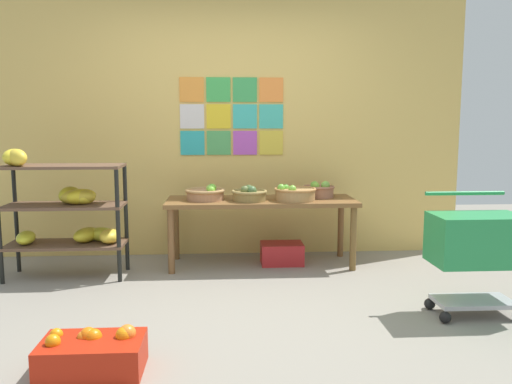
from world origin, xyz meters
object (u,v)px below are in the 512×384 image
(produce_crate_under_table, at_px, (282,253))
(shopping_cart, at_px, (476,244))
(banana_shelf_unit, at_px, (67,206))
(orange_crate_foreground, at_px, (93,354))
(fruit_basket_centre, at_px, (206,193))
(display_table, at_px, (261,207))
(fruit_basket_back_right, at_px, (249,194))
(fruit_basket_right, at_px, (319,190))
(fruit_basket_left, at_px, (295,193))

(produce_crate_under_table, height_order, shopping_cart, shopping_cart)
(banana_shelf_unit, xyz_separation_m, orange_crate_foreground, (0.65, -1.83, -0.53))
(fruit_basket_centre, bearing_deg, produce_crate_under_table, 1.56)
(display_table, height_order, shopping_cart, shopping_cart)
(banana_shelf_unit, height_order, orange_crate_foreground, banana_shelf_unit)
(banana_shelf_unit, bearing_deg, fruit_basket_back_right, 6.59)
(banana_shelf_unit, relative_size, fruit_basket_back_right, 3.43)
(fruit_basket_right, height_order, produce_crate_under_table, fruit_basket_right)
(banana_shelf_unit, xyz_separation_m, display_table, (1.72, 0.28, -0.07))
(banana_shelf_unit, distance_m, fruit_basket_centre, 1.23)
(banana_shelf_unit, relative_size, fruit_basket_right, 3.67)
(fruit_basket_back_right, height_order, fruit_basket_centre, fruit_basket_centre)
(display_table, relative_size, shopping_cart, 2.07)
(fruit_basket_right, height_order, fruit_basket_left, fruit_basket_right)
(banana_shelf_unit, relative_size, display_table, 0.64)
(display_table, xyz_separation_m, produce_crate_under_table, (0.20, 0.01, -0.46))
(produce_crate_under_table, bearing_deg, fruit_basket_left, -46.56)
(banana_shelf_unit, height_order, fruit_basket_left, banana_shelf_unit)
(produce_crate_under_table, xyz_separation_m, orange_crate_foreground, (-1.27, -2.12, 0.00))
(fruit_basket_centre, xyz_separation_m, fruit_basket_left, (0.82, -0.09, 0.00))
(fruit_basket_left, height_order, shopping_cart, shopping_cart)
(fruit_basket_right, relative_size, shopping_cart, 0.36)
(banana_shelf_unit, xyz_separation_m, fruit_basket_left, (2.02, 0.18, 0.07))
(fruit_basket_back_right, xyz_separation_m, fruit_basket_right, (0.68, 0.21, 0.00))
(fruit_basket_back_right, distance_m, orange_crate_foreground, 2.30)
(banana_shelf_unit, height_order, display_table, banana_shelf_unit)
(banana_shelf_unit, relative_size, shopping_cart, 1.33)
(display_table, height_order, orange_crate_foreground, display_table)
(fruit_basket_centre, relative_size, fruit_basket_left, 0.96)
(banana_shelf_unit, relative_size, orange_crate_foreground, 2.07)
(display_table, relative_size, produce_crate_under_table, 4.43)
(display_table, xyz_separation_m, fruit_basket_right, (0.57, 0.11, 0.14))
(fruit_basket_back_right, distance_m, shopping_cart, 2.01)
(display_table, xyz_separation_m, fruit_basket_left, (0.30, -0.10, 0.14))
(orange_crate_foreground, bearing_deg, display_table, 63.17)
(display_table, height_order, fruit_basket_left, fruit_basket_left)
(fruit_basket_right, relative_size, produce_crate_under_table, 0.77)
(orange_crate_foreground, xyz_separation_m, shopping_cart, (2.46, 0.70, 0.41))
(produce_crate_under_table, relative_size, orange_crate_foreground, 0.73)
(fruit_basket_left, relative_size, orange_crate_foreground, 0.71)
(fruit_basket_right, height_order, orange_crate_foreground, fruit_basket_right)
(fruit_basket_left, bearing_deg, banana_shelf_unit, -174.80)
(produce_crate_under_table, bearing_deg, banana_shelf_unit, -171.31)
(fruit_basket_left, bearing_deg, fruit_basket_centre, 173.81)
(display_table, xyz_separation_m, orange_crate_foreground, (-1.07, -2.11, -0.46))
(fruit_basket_back_right, relative_size, produce_crate_under_table, 0.83)
(fruit_basket_left, bearing_deg, orange_crate_foreground, -124.30)
(fruit_basket_back_right, xyz_separation_m, orange_crate_foreground, (-0.95, -2.01, -0.59))
(shopping_cart, bearing_deg, orange_crate_foreground, -156.33)
(fruit_basket_right, bearing_deg, fruit_basket_centre, -173.81)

